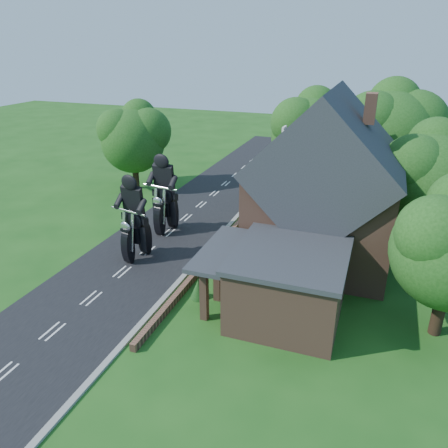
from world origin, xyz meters
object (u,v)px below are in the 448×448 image
(annex, at_px, (286,282))
(motorcycle_lead, at_px, (137,246))
(house, at_px, (324,191))
(motorcycle_follow, at_px, (166,220))
(garden_wall, at_px, (220,245))

(annex, height_order, motorcycle_lead, annex)
(annex, distance_m, motorcycle_lead, 10.30)
(house, relative_size, motorcycle_follow, 5.64)
(garden_wall, relative_size, motorcycle_lead, 12.55)
(annex, xyz_separation_m, motorcycle_follow, (-10.08, 6.99, -0.92))
(motorcycle_follow, bearing_deg, garden_wall, 173.26)
(garden_wall, height_order, motorcycle_follow, motorcycle_follow)
(motorcycle_lead, distance_m, motorcycle_follow, 4.33)
(annex, bearing_deg, motorcycle_lead, 164.92)
(garden_wall, distance_m, motorcycle_follow, 4.71)
(garden_wall, height_order, annex, annex)
(house, bearing_deg, motorcycle_follow, 178.98)
(motorcycle_follow, bearing_deg, annex, 153.31)
(motorcycle_lead, bearing_deg, house, -146.82)
(annex, bearing_deg, house, 84.76)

